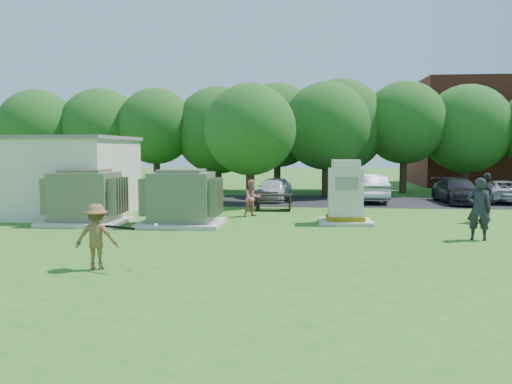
# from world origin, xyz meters

# --- Properties ---
(ground) EXTENTS (120.00, 120.00, 0.00)m
(ground) POSITION_xyz_m (0.00, 0.00, 0.00)
(ground) COLOR #2D6619
(ground) RESTS_ON ground
(service_building) EXTENTS (10.00, 5.00, 3.20)m
(service_building) POSITION_xyz_m (-11.00, 7.00, 1.60)
(service_building) COLOR beige
(service_building) RESTS_ON ground
(service_building_roof) EXTENTS (10.20, 5.20, 0.15)m
(service_building_roof) POSITION_xyz_m (-11.00, 7.00, 3.27)
(service_building_roof) COLOR slate
(service_building_roof) RESTS_ON service_building
(parking_strip) EXTENTS (20.00, 6.00, 0.01)m
(parking_strip) POSITION_xyz_m (7.00, 13.50, 0.01)
(parking_strip) COLOR #232326
(parking_strip) RESTS_ON ground
(transformer_left) EXTENTS (3.00, 2.40, 2.07)m
(transformer_left) POSITION_xyz_m (-6.50, 4.50, 0.97)
(transformer_left) COLOR beige
(transformer_left) RESTS_ON ground
(transformer_right) EXTENTS (3.00, 2.40, 2.07)m
(transformer_right) POSITION_xyz_m (-2.80, 4.50, 0.97)
(transformer_right) COLOR beige
(transformer_right) RESTS_ON ground
(generator_cabinet) EXTENTS (1.98, 1.62, 2.41)m
(generator_cabinet) POSITION_xyz_m (3.25, 5.47, 1.06)
(generator_cabinet) COLOR beige
(generator_cabinet) RESTS_ON ground
(picnic_table) EXTENTS (1.70, 1.28, 0.73)m
(picnic_table) POSITION_xyz_m (0.32, 9.34, 0.46)
(picnic_table) COLOR black
(picnic_table) RESTS_ON ground
(batter) EXTENTS (1.06, 0.69, 1.55)m
(batter) POSITION_xyz_m (-3.18, -2.31, 0.77)
(batter) COLOR brown
(batter) RESTS_ON ground
(person_by_generator) EXTENTS (0.82, 0.66, 1.94)m
(person_by_generator) POSITION_xyz_m (7.09, 2.41, 0.97)
(person_by_generator) COLOR black
(person_by_generator) RESTS_ON ground
(person_at_picnic) EXTENTS (0.94, 0.88, 1.54)m
(person_at_picnic) POSITION_xyz_m (-0.45, 7.10, 0.77)
(person_at_picnic) COLOR #C8696B
(person_at_picnic) RESTS_ON ground
(person_walking_right) EXTENTS (0.66, 1.19, 1.91)m
(person_walking_right) POSITION_xyz_m (8.64, 6.21, 0.96)
(person_walking_right) COLOR #27262B
(person_walking_right) RESTS_ON ground
(car_white) EXTENTS (2.12, 3.99, 1.29)m
(car_white) POSITION_xyz_m (0.08, 13.61, 0.65)
(car_white) COLOR silver
(car_white) RESTS_ON ground
(car_silver_a) EXTENTS (1.76, 4.56, 1.48)m
(car_silver_a) POSITION_xyz_m (5.11, 13.64, 0.74)
(car_silver_a) COLOR #A7A7AC
(car_silver_a) RESTS_ON ground
(car_dark) EXTENTS (1.89, 4.47, 1.29)m
(car_dark) POSITION_xyz_m (9.66, 13.12, 0.64)
(car_dark) COLOR black
(car_dark) RESTS_ON ground
(car_silver_b) EXTENTS (2.50, 4.37, 1.15)m
(car_silver_b) POSITION_xyz_m (12.15, 13.95, 0.57)
(car_silver_b) COLOR silver
(car_silver_b) RESTS_ON ground
(batting_equipment) EXTENTS (1.45, 0.43, 0.11)m
(batting_equipment) POSITION_xyz_m (-2.54, -2.36, 1.02)
(batting_equipment) COLOR black
(batting_equipment) RESTS_ON ground
(tree_row) EXTENTS (41.30, 13.30, 7.30)m
(tree_row) POSITION_xyz_m (1.75, 18.50, 4.15)
(tree_row) COLOR #47301E
(tree_row) RESTS_ON ground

